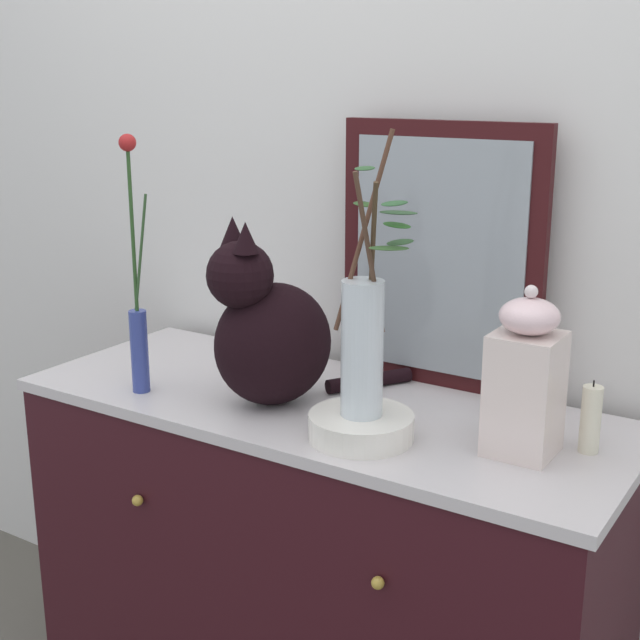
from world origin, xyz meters
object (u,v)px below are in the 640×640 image
(mirror_leaning, at_px, (440,257))
(vase_glass_clear, at_px, (364,337))
(jar_lidded_porcelain, at_px, (525,380))
(vase_slim_green, at_px, (138,315))
(bowl_porcelain, at_px, (361,426))
(candle_pillar, at_px, (591,419))
(cat_sitting, at_px, (269,331))
(sideboard, at_px, (320,588))

(mirror_leaning, bearing_deg, vase_glass_clear, -87.36)
(jar_lidded_porcelain, bearing_deg, vase_slim_green, -170.52)
(bowl_porcelain, bearing_deg, candle_pillar, 24.29)
(cat_sitting, distance_m, vase_slim_green, 0.30)
(cat_sitting, bearing_deg, bowl_porcelain, -12.45)
(jar_lidded_porcelain, relative_size, candle_pillar, 2.28)
(sideboard, distance_m, mirror_leaning, 0.79)
(bowl_porcelain, relative_size, jar_lidded_porcelain, 0.64)
(bowl_porcelain, bearing_deg, mirror_leaning, 92.24)
(vase_slim_green, xyz_separation_m, bowl_porcelain, (0.54, 0.03, -0.15))
(bowl_porcelain, distance_m, jar_lidded_porcelain, 0.32)
(sideboard, bearing_deg, cat_sitting, -140.87)
(bowl_porcelain, height_order, candle_pillar, candle_pillar)
(sideboard, relative_size, bowl_porcelain, 6.53)
(bowl_porcelain, height_order, jar_lidded_porcelain, jar_lidded_porcelain)
(vase_glass_clear, relative_size, jar_lidded_porcelain, 1.68)
(vase_slim_green, relative_size, vase_glass_clear, 1.05)
(cat_sitting, height_order, vase_slim_green, vase_slim_green)
(sideboard, height_order, vase_slim_green, vase_slim_green)
(sideboard, bearing_deg, candle_pillar, 5.03)
(jar_lidded_porcelain, height_order, candle_pillar, jar_lidded_porcelain)
(vase_slim_green, xyz_separation_m, candle_pillar, (0.92, 0.21, -0.11))
(candle_pillar, bearing_deg, cat_sitting, -169.66)
(vase_slim_green, relative_size, candle_pillar, 4.00)
(sideboard, relative_size, vase_glass_clear, 2.48)
(cat_sitting, relative_size, vase_glass_clear, 0.83)
(sideboard, xyz_separation_m, cat_sitting, (-0.08, -0.07, 0.61))
(cat_sitting, xyz_separation_m, jar_lidded_porcelain, (0.54, 0.05, -0.02))
(sideboard, distance_m, cat_sitting, 0.62)
(bowl_porcelain, bearing_deg, vase_glass_clear, 22.80)
(vase_glass_clear, bearing_deg, vase_slim_green, -176.30)
(cat_sitting, xyz_separation_m, bowl_porcelain, (0.26, -0.06, -0.13))
(jar_lidded_porcelain, bearing_deg, mirror_leaning, 138.99)
(mirror_leaning, height_order, vase_glass_clear, same)
(mirror_leaning, relative_size, jar_lidded_porcelain, 1.83)
(cat_sitting, distance_m, jar_lidded_porcelain, 0.54)
(sideboard, height_order, bowl_porcelain, bowl_porcelain)
(vase_glass_clear, bearing_deg, bowl_porcelain, -157.20)
(mirror_leaning, distance_m, cat_sitting, 0.41)
(vase_slim_green, bearing_deg, bowl_porcelain, 3.60)
(vase_slim_green, height_order, bowl_porcelain, vase_slim_green)
(sideboard, distance_m, candle_pillar, 0.76)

